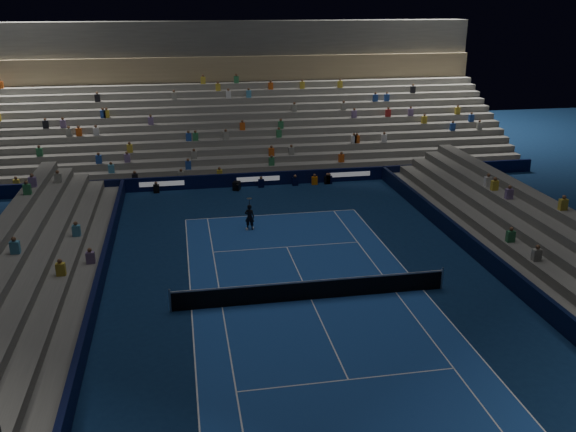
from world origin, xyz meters
The scene contains 11 objects.
ground centered at (0.00, 0.00, 0.00)m, with size 90.00×90.00×0.00m, color #0B2044.
court_surface centered at (0.00, 0.00, 0.01)m, with size 10.97×23.77×0.01m, color #1A4392.
sponsor_barrier_far centered at (0.00, 18.50, 0.50)m, with size 44.00×0.25×1.00m, color black.
sponsor_barrier_east centered at (9.70, 0.00, 0.50)m, with size 0.25×37.00×1.00m, color black.
sponsor_barrier_west centered at (-9.70, 0.00, 0.50)m, with size 0.25×37.00×1.00m, color black.
grandstand_main centered at (0.00, 27.90, 3.38)m, with size 44.00×15.20×11.20m.
grandstand_east centered at (13.17, 0.00, 0.92)m, with size 5.00×37.00×2.50m.
grandstand_west centered at (-13.17, 0.00, 0.92)m, with size 5.00×37.00×2.50m.
tennis_net centered at (0.00, 0.00, 0.50)m, with size 12.90×0.10×1.10m.
tennis_player centered at (-1.70, 9.54, 0.79)m, with size 0.58×0.38×1.58m, color black.
broadcast_camera centered at (-1.68, 17.64, 0.32)m, with size 0.65×1.01×0.63m.
Camera 1 is at (-5.56, -24.67, 13.20)m, focal length 38.06 mm.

